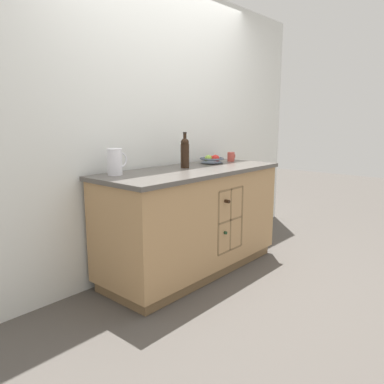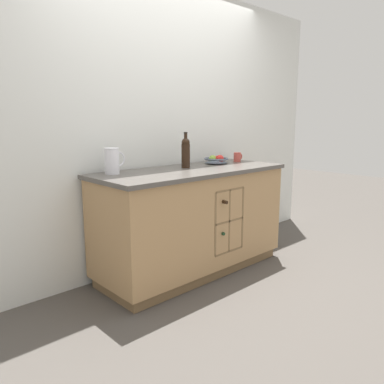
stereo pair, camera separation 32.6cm
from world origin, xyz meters
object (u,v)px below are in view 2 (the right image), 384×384
object	(u,v)px
white_pitcher	(112,160)
standing_wine_bottle	(186,152)
ceramic_mug	(238,157)
fruit_bowl	(216,160)

from	to	relation	value
white_pitcher	standing_wine_bottle	size ratio (longest dim) A/B	0.65
standing_wine_bottle	ceramic_mug	bearing A→B (deg)	0.59
fruit_bowl	ceramic_mug	bearing A→B (deg)	-6.30
white_pitcher	standing_wine_bottle	bearing A→B (deg)	-9.70
fruit_bowl	ceramic_mug	world-z (taller)	ceramic_mug
white_pitcher	standing_wine_bottle	distance (m)	0.68
white_pitcher	ceramic_mug	world-z (taller)	white_pitcher
white_pitcher	ceramic_mug	xyz separation A→B (m)	(1.38, -0.11, -0.06)
white_pitcher	standing_wine_bottle	xyz separation A→B (m)	(0.67, -0.11, 0.03)
ceramic_mug	fruit_bowl	bearing A→B (deg)	173.70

